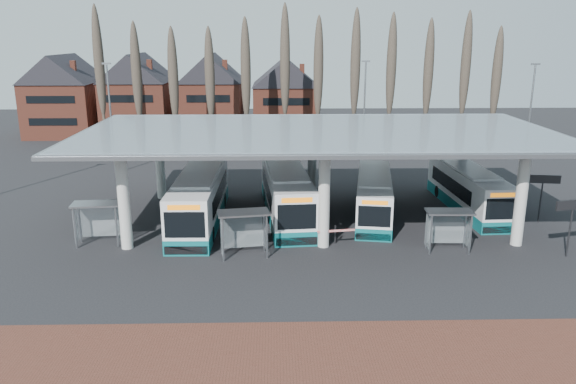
{
  "coord_description": "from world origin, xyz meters",
  "views": [
    {
      "loc": [
        -2.96,
        -29.84,
        12.54
      ],
      "look_at": [
        -2.07,
        7.0,
        2.23
      ],
      "focal_mm": 35.0,
      "sensor_mm": 36.0,
      "label": 1
    }
  ],
  "objects_px": {
    "bus_0": "(200,199)",
    "shelter_2": "(448,221)",
    "bus_3": "(468,189)",
    "shelter_1": "(243,223)",
    "bus_1": "(286,193)",
    "bus_2": "(374,196)",
    "shelter_0": "(97,214)"
  },
  "relations": [
    {
      "from": "bus_1",
      "to": "shelter_0",
      "type": "height_order",
      "value": "bus_1"
    },
    {
      "from": "bus_1",
      "to": "shelter_0",
      "type": "relative_size",
      "value": 4.3
    },
    {
      "from": "bus_2",
      "to": "bus_0",
      "type": "bearing_deg",
      "value": -165.06
    },
    {
      "from": "bus_1",
      "to": "bus_3",
      "type": "bearing_deg",
      "value": 0.62
    },
    {
      "from": "shelter_1",
      "to": "shelter_2",
      "type": "bearing_deg",
      "value": -6.51
    },
    {
      "from": "bus_0",
      "to": "shelter_1",
      "type": "relative_size",
      "value": 4.05
    },
    {
      "from": "shelter_1",
      "to": "shelter_2",
      "type": "relative_size",
      "value": 1.13
    },
    {
      "from": "bus_3",
      "to": "shelter_1",
      "type": "distance_m",
      "value": 18.46
    },
    {
      "from": "bus_2",
      "to": "shelter_0",
      "type": "relative_size",
      "value": 3.7
    },
    {
      "from": "bus_1",
      "to": "shelter_0",
      "type": "bearing_deg",
      "value": -159.94
    },
    {
      "from": "bus_2",
      "to": "bus_3",
      "type": "height_order",
      "value": "bus_3"
    },
    {
      "from": "bus_2",
      "to": "bus_3",
      "type": "relative_size",
      "value": 0.96
    },
    {
      "from": "bus_0",
      "to": "shelter_2",
      "type": "relative_size",
      "value": 4.58
    },
    {
      "from": "bus_0",
      "to": "bus_1",
      "type": "bearing_deg",
      "value": 13.01
    },
    {
      "from": "bus_1",
      "to": "shelter_2",
      "type": "relative_size",
      "value": 4.64
    },
    {
      "from": "shelter_0",
      "to": "bus_1",
      "type": "bearing_deg",
      "value": 19.73
    },
    {
      "from": "shelter_2",
      "to": "bus_0",
      "type": "bearing_deg",
      "value": 161.32
    },
    {
      "from": "bus_0",
      "to": "bus_2",
      "type": "relative_size",
      "value": 1.15
    },
    {
      "from": "bus_3",
      "to": "shelter_1",
      "type": "xyz_separation_m",
      "value": [
        -16.19,
        -8.85,
        0.5
      ]
    },
    {
      "from": "bus_3",
      "to": "bus_2",
      "type": "bearing_deg",
      "value": -171.62
    },
    {
      "from": "bus_1",
      "to": "shelter_1",
      "type": "bearing_deg",
      "value": -113.88
    },
    {
      "from": "bus_1",
      "to": "bus_2",
      "type": "relative_size",
      "value": 1.16
    },
    {
      "from": "bus_3",
      "to": "shelter_2",
      "type": "distance_m",
      "value": 9.27
    },
    {
      "from": "bus_0",
      "to": "bus_2",
      "type": "bearing_deg",
      "value": 5.98
    },
    {
      "from": "bus_0",
      "to": "shelter_1",
      "type": "distance_m",
      "value": 7.12
    },
    {
      "from": "shelter_0",
      "to": "bus_3",
      "type": "bearing_deg",
      "value": 9.77
    },
    {
      "from": "shelter_2",
      "to": "bus_1",
      "type": "bearing_deg",
      "value": 145.12
    },
    {
      "from": "bus_1",
      "to": "bus_2",
      "type": "height_order",
      "value": "bus_1"
    },
    {
      "from": "bus_3",
      "to": "shelter_0",
      "type": "distance_m",
      "value": 26.17
    },
    {
      "from": "bus_1",
      "to": "bus_2",
      "type": "xyz_separation_m",
      "value": [
        6.29,
        -0.16,
        -0.24
      ]
    },
    {
      "from": "bus_0",
      "to": "bus_3",
      "type": "distance_m",
      "value": 19.69
    },
    {
      "from": "bus_2",
      "to": "shelter_2",
      "type": "xyz_separation_m",
      "value": [
        3.25,
        -6.93,
        0.43
      ]
    }
  ]
}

